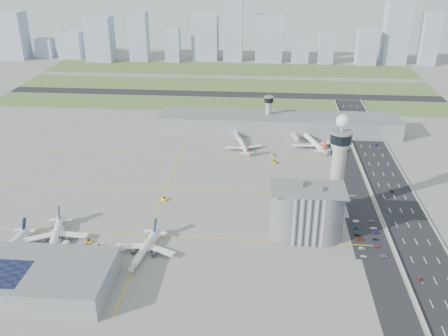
# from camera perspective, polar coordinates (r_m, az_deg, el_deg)

# --- Properties ---
(ground) EXTENTS (1000.00, 1000.00, 0.00)m
(ground) POSITION_cam_1_polar(r_m,az_deg,el_deg) (316.01, -0.52, -5.13)
(ground) COLOR gray
(grass_strip_0) EXTENTS (480.00, 50.00, 0.08)m
(grass_strip_0) POSITION_cam_1_polar(r_m,az_deg,el_deg) (524.01, -0.50, 7.30)
(grass_strip_0) COLOR #536F34
(grass_strip_0) RESTS_ON ground
(grass_strip_1) EXTENTS (480.00, 60.00, 0.08)m
(grass_strip_1) POSITION_cam_1_polar(r_m,az_deg,el_deg) (595.71, 0.15, 9.46)
(grass_strip_1) COLOR #536E34
(grass_strip_1) RESTS_ON ground
(grass_strip_2) EXTENTS (480.00, 70.00, 0.08)m
(grass_strip_2) POSITION_cam_1_polar(r_m,az_deg,el_deg) (672.98, 0.70, 11.26)
(grass_strip_2) COLOR #506831
(grass_strip_2) RESTS_ON ground
(runway) EXTENTS (480.00, 22.00, 0.10)m
(runway) POSITION_cam_1_polar(r_m,az_deg,el_deg) (559.27, -0.16, 8.44)
(runway) COLOR black
(runway) RESTS_ON ground
(highway) EXTENTS (28.00, 500.00, 0.10)m
(highway) POSITION_cam_1_polar(r_m,az_deg,el_deg) (327.58, 20.05, -5.63)
(highway) COLOR black
(highway) RESTS_ON ground
(barrier_left) EXTENTS (0.60, 500.00, 1.20)m
(barrier_left) POSITION_cam_1_polar(r_m,az_deg,el_deg) (323.75, 17.67, -5.52)
(barrier_left) COLOR #9E9E99
(barrier_left) RESTS_ON ground
(barrier_right) EXTENTS (0.60, 500.00, 1.20)m
(barrier_right) POSITION_cam_1_polar(r_m,az_deg,el_deg) (331.44, 22.41, -5.56)
(barrier_right) COLOR #9E9E99
(barrier_right) RESTS_ON ground
(landside_road) EXTENTS (18.00, 260.00, 0.08)m
(landside_road) POSITION_cam_1_polar(r_m,az_deg,el_deg) (313.19, 16.05, -6.50)
(landside_road) COLOR black
(landside_road) RESTS_ON ground
(parking_lot) EXTENTS (20.00, 44.00, 0.10)m
(parking_lot) POSITION_cam_1_polar(r_m,az_deg,el_deg) (302.77, 16.08, -7.67)
(parking_lot) COLOR black
(parking_lot) RESTS_ON ground
(taxiway_line_h_0) EXTENTS (260.00, 0.60, 0.01)m
(taxiway_line_h_0) POSITION_cam_1_polar(r_m,az_deg,el_deg) (296.65, -8.83, -7.64)
(taxiway_line_h_0) COLOR yellow
(taxiway_line_h_0) RESTS_ON ground
(taxiway_line_h_1) EXTENTS (260.00, 0.60, 0.01)m
(taxiway_line_h_1) POSITION_cam_1_polar(r_m,az_deg,el_deg) (347.46, -6.66, -2.37)
(taxiway_line_h_1) COLOR yellow
(taxiway_line_h_1) RESTS_ON ground
(taxiway_line_h_2) EXTENTS (260.00, 0.60, 0.01)m
(taxiway_line_h_2) POSITION_cam_1_polar(r_m,az_deg,el_deg) (400.81, -5.07, 1.54)
(taxiway_line_h_2) COLOR yellow
(taxiway_line_h_2) RESTS_ON ground
(taxiway_line_v) EXTENTS (0.60, 260.00, 0.01)m
(taxiway_line_v) POSITION_cam_1_polar(r_m,az_deg,el_deg) (347.46, -6.66, -2.37)
(taxiway_line_v) COLOR yellow
(taxiway_line_v) RESTS_ON ground
(control_tower) EXTENTS (14.00, 14.00, 64.50)m
(control_tower) POSITION_cam_1_polar(r_m,az_deg,el_deg) (309.91, 12.97, 0.82)
(control_tower) COLOR #ADAAA5
(control_tower) RESTS_ON ground
(secondary_tower) EXTENTS (8.60, 8.60, 31.90)m
(secondary_tower) POSITION_cam_1_polar(r_m,az_deg,el_deg) (444.96, 5.09, 6.52)
(secondary_tower) COLOR #ADAAA5
(secondary_tower) RESTS_ON ground
(admin_building) EXTENTS (42.00, 24.00, 33.50)m
(admin_building) POSITION_cam_1_polar(r_m,az_deg,el_deg) (289.58, 9.42, -5.02)
(admin_building) COLOR #B2B2B7
(admin_building) RESTS_ON ground
(terminal_pier) EXTENTS (210.00, 32.00, 15.80)m
(terminal_pier) POSITION_cam_1_polar(r_m,az_deg,el_deg) (446.82, 6.33, 5.07)
(terminal_pier) COLOR gray
(terminal_pier) RESTS_ON ground
(near_terminal) EXTENTS (84.00, 42.00, 13.00)m
(near_terminal) POSITION_cam_1_polar(r_m,az_deg,el_deg) (268.40, -21.71, -11.55)
(near_terminal) COLOR gray
(near_terminal) RESTS_ON ground
(airplane_near_a) EXTENTS (32.66, 38.15, 10.48)m
(airplane_near_a) POSITION_cam_1_polar(r_m,az_deg,el_deg) (301.95, -23.19, -7.77)
(airplane_near_a) COLOR white
(airplane_near_a) RESTS_ON ground
(airplane_near_b) EXTENTS (45.87, 50.74, 12.17)m
(airplane_near_b) POSITION_cam_1_polar(r_m,az_deg,el_deg) (300.28, -18.80, -7.00)
(airplane_near_b) COLOR white
(airplane_near_b) RESTS_ON ground
(airplane_near_c) EXTENTS (40.18, 45.40, 11.46)m
(airplane_near_c) POSITION_cam_1_polar(r_m,az_deg,el_deg) (277.95, -9.13, -8.70)
(airplane_near_c) COLOR white
(airplane_near_c) RESTS_ON ground
(airplane_far_a) EXTENTS (38.98, 42.96, 10.22)m
(airplane_far_a) POSITION_cam_1_polar(r_m,az_deg,el_deg) (408.13, 2.21, 2.83)
(airplane_far_a) COLOR white
(airplane_far_a) RESTS_ON ground
(airplane_far_b) EXTENTS (50.62, 54.92, 12.65)m
(airplane_far_b) POSITION_cam_1_polar(r_m,az_deg,el_deg) (419.20, 10.27, 3.23)
(airplane_far_b) COLOR white
(airplane_far_b) RESTS_ON ground
(jet_bridge_near_1) EXTENTS (5.39, 14.31, 5.70)m
(jet_bridge_near_1) POSITION_cam_1_polar(r_m,az_deg,el_deg) (283.67, -18.89, -9.81)
(jet_bridge_near_1) COLOR silver
(jet_bridge_near_1) RESTS_ON ground
(jet_bridge_near_2) EXTENTS (5.39, 14.31, 5.70)m
(jet_bridge_near_2) POSITION_cam_1_polar(r_m,az_deg,el_deg) (273.66, -13.01, -10.39)
(jet_bridge_near_2) COLOR silver
(jet_bridge_near_2) RESTS_ON ground
(jet_bridge_far_0) EXTENTS (5.39, 14.31, 5.70)m
(jet_bridge_far_0) POSITION_cam_1_polar(r_m,az_deg,el_deg) (433.92, 1.31, 3.89)
(jet_bridge_far_0) COLOR silver
(jet_bridge_far_0) RESTS_ON ground
(jet_bridge_far_1) EXTENTS (5.39, 14.31, 5.70)m
(jet_bridge_far_1) POSITION_cam_1_polar(r_m,az_deg,el_deg) (434.15, 7.92, 3.67)
(jet_bridge_far_1) COLOR silver
(jet_bridge_far_1) RESTS_ON ground
(tug_0) EXTENTS (3.12, 2.15, 1.81)m
(tug_0) POSITION_cam_1_polar(r_m,az_deg,el_deg) (296.84, -18.29, -8.50)
(tug_0) COLOR gold
(tug_0) RESTS_ON ground
(tug_1) EXTENTS (3.72, 3.46, 1.78)m
(tug_1) POSITION_cam_1_polar(r_m,az_deg,el_deg) (291.19, -14.12, -8.63)
(tug_1) COLOR yellow
(tug_1) RESTS_ON ground
(tug_2) EXTENTS (3.61, 2.70, 1.95)m
(tug_2) POSITION_cam_1_polar(r_m,az_deg,el_deg) (296.55, -15.21, -8.09)
(tug_2) COLOR gold
(tug_2) RESTS_ON ground
(tug_3) EXTENTS (4.45, 4.24, 2.14)m
(tug_3) POSITION_cam_1_polar(r_m,az_deg,el_deg) (332.20, -6.85, -3.52)
(tug_3) COLOR yellow
(tug_3) RESTS_ON ground
(tug_4) EXTENTS (3.58, 3.52, 1.73)m
(tug_4) POSITION_cam_1_polar(r_m,az_deg,el_deg) (397.83, 5.68, 1.46)
(tug_4) COLOR yellow
(tug_4) RESTS_ON ground
(tug_5) EXTENTS (4.06, 3.54, 1.97)m
(tug_5) POSITION_cam_1_polar(r_m,az_deg,el_deg) (385.89, 5.78, 0.71)
(tug_5) COLOR #D08800
(tug_5) RESTS_ON ground
(car_lot_0) EXTENTS (3.41, 1.47, 1.14)m
(car_lot_0) POSITION_cam_1_polar(r_m,az_deg,el_deg) (285.30, 15.68, -9.67)
(car_lot_0) COLOR white
(car_lot_0) RESTS_ON ground
(car_lot_1) EXTENTS (4.02, 1.93, 1.27)m
(car_lot_1) POSITION_cam_1_polar(r_m,az_deg,el_deg) (291.54, 15.52, -8.82)
(car_lot_1) COLOR gray
(car_lot_1) RESTS_ON ground
(car_lot_2) EXTENTS (4.74, 2.28, 1.30)m
(car_lot_2) POSITION_cam_1_polar(r_m,az_deg,el_deg) (299.06, 15.22, -7.86)
(car_lot_2) COLOR brown
(car_lot_2) RESTS_ON ground
(car_lot_3) EXTENTS (3.89, 1.94, 1.09)m
(car_lot_3) POSITION_cam_1_polar(r_m,az_deg,el_deg) (303.15, 15.04, -7.38)
(car_lot_3) COLOR #232325
(car_lot_3) RESTS_ON ground
(car_lot_4) EXTENTS (3.53, 1.77, 1.15)m
(car_lot_4) POSITION_cam_1_polar(r_m,az_deg,el_deg) (309.44, 14.92, -6.65)
(car_lot_4) COLOR navy
(car_lot_4) RESTS_ON ground
(car_lot_5) EXTENTS (4.05, 1.76, 1.30)m
(car_lot_5) POSITION_cam_1_polar(r_m,az_deg,el_deg) (316.29, 14.84, -5.89)
(car_lot_5) COLOR silver
(car_lot_5) RESTS_ON ground
(car_lot_6) EXTENTS (4.81, 2.46, 1.30)m
(car_lot_6) POSITION_cam_1_polar(r_m,az_deg,el_deg) (288.46, 17.83, -9.55)
(car_lot_6) COLOR gray
(car_lot_6) RESTS_ON ground
(car_lot_7) EXTENTS (3.98, 1.98, 1.11)m
(car_lot_7) POSITION_cam_1_polar(r_m,az_deg,el_deg) (295.55, 17.16, -8.57)
(car_lot_7) COLOR #B61948
(car_lot_7) RESTS_ON ground
(car_lot_8) EXTENTS (3.41, 1.41, 1.16)m
(car_lot_8) POSITION_cam_1_polar(r_m,az_deg,el_deg) (301.62, 16.92, -7.80)
(car_lot_8) COLOR black
(car_lot_8) RESTS_ON ground
(car_lot_9) EXTENTS (3.97, 1.59, 1.28)m
(car_lot_9) POSITION_cam_1_polar(r_m,az_deg,el_deg) (307.82, 16.97, -7.09)
(car_lot_9) COLOR #16124D
(car_lot_9) RESTS_ON ground
(car_lot_10) EXTENTS (4.32, 2.19, 1.17)m
(car_lot_10) POSITION_cam_1_polar(r_m,az_deg,el_deg) (311.90, 16.72, -6.62)
(car_lot_10) COLOR white
(car_lot_10) RESTS_ON ground
(car_lot_11) EXTENTS (4.12, 2.16, 1.14)m
(car_lot_11) POSITION_cam_1_polar(r_m,az_deg,el_deg) (319.03, 16.49, -5.84)
(car_lot_11) COLOR gray
(car_lot_11) RESTS_ON ground
(car_hw_0) EXTENTS (1.41, 3.38, 1.14)m
(car_hw_0) POSITION_cam_1_polar(r_m,az_deg,el_deg) (277.03, 21.47, -11.76)
(car_hw_0) COLOR maroon
(car_hw_0) RESTS_ON ground
(car_hw_1) EXTENTS (1.61, 3.78, 1.21)m
(car_hw_1) POSITION_cam_1_polar(r_m,az_deg,el_deg) (359.81, 18.65, -2.49)
(car_hw_1) COLOR black
(car_hw_1) RESTS_ON ground
(car_hw_2) EXTENTS (2.39, 4.28, 1.13)m
(car_hw_2) POSITION_cam_1_polar(r_m,az_deg,el_deg) (435.10, 17.07, 2.50)
(car_hw_2) COLOR navy
(car_hw_2) RESTS_ON ground
(car_hw_4) EXTENTS (1.61, 3.35, 1.10)m
(car_hw_4) POSITION_cam_1_polar(r_m,az_deg,el_deg) (484.92, 14.26, 5.12)
(car_hw_4) COLOR #B1B1B1
(car_hw_4) RESTS_ON ground
(skyline_bldg_1) EXTENTS (37.63, 30.10, 65.60)m
(skyline_bldg_1) POSITION_cam_1_polar(r_m,az_deg,el_deg) (786.79, -23.04, 13.78)
(skyline_bldg_1) COLOR #9EADC1
(skyline_bldg_1) RESTS_ON ground
(skyline_bldg_2) EXTENTS (22.81, 18.25, 26.79)m
(skyline_bldg_2) POSITION_cam_1_polar(r_m,az_deg,el_deg) (784.14, -19.74, 12.80)
(skyline_bldg_2) COLOR #9EADC1
(skyline_bldg_2) RESTS_ON ground
(skyline_bldg_3) EXTENTS (32.30, 25.84, 36.93)m
(skyline_bldg_3) POSITION_cam_1_polar(r_m,az_deg,el_deg) (769.50, -17.05, 13.34)
(skyline_bldg_3) COLOR #9EADC1
(skyline_bldg_3) RESTS_ON ground
(skyline_bldg_4) EXTENTS (35.81, 28.65, 60.36)m
(skyline_bldg_4) POSITION_cam_1_polar(r_m,az_deg,el_deg) (736.30, -14.02, 14.13)
(skyline_bldg_4) COLOR #9EADC1
(skyline_bldg_4) RESTS_ON ground
(skyline_bldg_5) EXTENTS (25.49, 20.39, 66.89)m
(skyline_bldg_5) POSITION_cam_1_polar(r_m,az_deg,el_deg) (724.90, -9.72, 14.60)
(skyline_bldg_5) COLOR #9EADC1
(skyline_bldg_5) RESTS_ON ground
(skyline_bldg_6) EXTENTS (20.04, 16.03, 45.20)m
(skyline_bldg_6) POSITION_cam_1_polar(r_m,az_deg,el_deg) (715.19, -5.89, 13.80)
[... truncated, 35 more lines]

